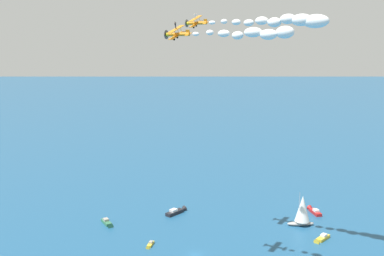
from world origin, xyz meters
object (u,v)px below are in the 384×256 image
at_px(motorboat_outer_ring_b, 150,245).
at_px(biplane_wingman, 196,23).
at_px(motorboat_far_stbd, 177,211).
at_px(motorboat_offshore, 321,239).
at_px(wingwalker_lead, 175,25).
at_px(wingwalker_wingman, 195,15).
at_px(sailboat_far_port, 302,210).
at_px(motorboat_outer_ring_a, 314,211).
at_px(biplane_lead, 177,34).
at_px(motorboat_trailing, 107,223).

bearing_deg(motorboat_outer_ring_b, biplane_wingman, 12.52).
relative_size(motorboat_far_stbd, motorboat_offshore, 1.23).
xyz_separation_m(wingwalker_lead, biplane_wingman, (8.22, 20.02, 1.82)).
relative_size(motorboat_far_stbd, wingwalker_wingman, 5.63).
relative_size(sailboat_far_port, wingwalker_wingman, 7.88).
height_order(motorboat_outer_ring_a, wingwalker_lead, wingwalker_lead).
relative_size(biplane_lead, biplane_wingman, 1.00).
height_order(motorboat_far_stbd, biplane_lead, biplane_lead).
relative_size(sailboat_far_port, biplane_lead, 1.71).
xyz_separation_m(sailboat_far_port, motorboat_outer_ring_a, (9.12, 10.92, -4.79)).
distance_m(sailboat_far_port, wingwalker_lead, 79.89).
bearing_deg(wingwalker_lead, motorboat_far_stbd, 83.66).
bearing_deg(motorboat_outer_ring_a, biplane_wingman, -160.47).
height_order(biplane_lead, wingwalker_lead, wingwalker_lead).
height_order(motorboat_offshore, motorboat_trailing, motorboat_trailing).
xyz_separation_m(motorboat_outer_ring_b, wingwalker_wingman, (14.34, 2.74, 68.97)).
xyz_separation_m(sailboat_far_port, motorboat_trailing, (-66.11, 10.22, -4.84)).
relative_size(motorboat_outer_ring_a, biplane_lead, 1.19).
relative_size(motorboat_far_stbd, wingwalker_lead, 4.79).
distance_m(motorboat_far_stbd, biplane_wingman, 70.63).
distance_m(motorboat_outer_ring_a, biplane_wingman, 83.17).
bearing_deg(motorboat_far_stbd, wingwalker_wingman, -82.78).
height_order(wingwalker_lead, wingwalker_wingman, wingwalker_wingman).
relative_size(motorboat_far_stbd, motorboat_trailing, 1.11).
bearing_deg(motorboat_far_stbd, motorboat_offshore, -35.37).
bearing_deg(wingwalker_wingman, motorboat_offshore, -9.20).
bearing_deg(biplane_wingman, motorboat_outer_ring_b, -167.48).
bearing_deg(motorboat_far_stbd, biplane_lead, -95.91).
height_order(sailboat_far_port, motorboat_far_stbd, sailboat_far_port).
bearing_deg(motorboat_far_stbd, sailboat_far_port, -23.17).
xyz_separation_m(motorboat_far_stbd, motorboat_outer_ring_b, (-11.32, -26.60, -0.33)).
height_order(motorboat_outer_ring_b, wingwalker_lead, wingwalker_lead).
height_order(motorboat_outer_ring_a, motorboat_outer_ring_b, motorboat_outer_ring_a).
bearing_deg(motorboat_far_stbd, biplane_wingman, -81.71).
bearing_deg(sailboat_far_port, wingwalker_lead, -150.76).
height_order(motorboat_outer_ring_a, wingwalker_wingman, wingwalker_wingman).
bearing_deg(biplane_lead, biplane_wingman, 68.10).
bearing_deg(motorboat_offshore, wingwalker_lead, -164.59).
xyz_separation_m(sailboat_far_port, motorboat_outer_ring_b, (-52.47, -8.98, -5.04)).
relative_size(motorboat_outer_ring_a, wingwalker_lead, 4.68).
bearing_deg(wingwalker_wingman, motorboat_far_stbd, 97.22).
height_order(sailboat_far_port, wingwalker_wingman, wingwalker_wingman).
relative_size(biplane_lead, wingwalker_lead, 3.93).
height_order(motorboat_far_stbd, motorboat_offshore, motorboat_far_stbd).
bearing_deg(motorboat_offshore, sailboat_far_port, 96.67).
bearing_deg(sailboat_far_port, motorboat_trailing, 171.21).
bearing_deg(motorboat_outer_ring_a, motorboat_trailing, -179.47).
relative_size(motorboat_offshore, motorboat_trailing, 0.90).
bearing_deg(wingwalker_wingman, biplane_lead, -111.46).
height_order(sailboat_far_port, motorboat_outer_ring_b, sailboat_far_port).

